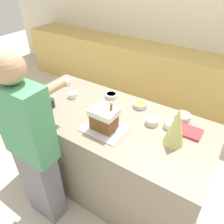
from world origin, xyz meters
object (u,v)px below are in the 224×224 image
(candy_bowl_far_left, at_px, (73,95))
(person, at_px, (32,148))
(baking_tray, at_px, (104,128))
(decorative_tree, at_px, (176,126))
(gingerbread_house, at_px, (104,118))
(candy_bowl_far_right, at_px, (183,116))
(candy_bowl_beside_tree, at_px, (140,104))
(candy_bowl_near_tray_left, at_px, (111,95))
(mug, at_px, (51,103))
(candy_bowl_front_corner, at_px, (170,124))
(candy_bowl_behind_tray, at_px, (152,121))
(cookbook, at_px, (189,132))
(candy_bowl_center_rear, at_px, (65,82))

(candy_bowl_far_left, bearing_deg, person, -74.90)
(baking_tray, bearing_deg, decorative_tree, 15.39)
(gingerbread_house, bearing_deg, candy_bowl_far_left, 156.85)
(baking_tray, distance_m, candy_bowl_far_right, 0.71)
(candy_bowl_beside_tree, bearing_deg, candy_bowl_near_tray_left, -179.52)
(candy_bowl_far_left, relative_size, candy_bowl_near_tray_left, 0.78)
(decorative_tree, bearing_deg, mug, -172.07)
(candy_bowl_near_tray_left, relative_size, person, 0.07)
(candy_bowl_front_corner, height_order, candy_bowl_behind_tray, candy_bowl_front_corner)
(gingerbread_house, distance_m, candy_bowl_behind_tray, 0.42)
(decorative_tree, xyz_separation_m, candy_bowl_near_tray_left, (-0.77, 0.31, -0.14))
(candy_bowl_beside_tree, xyz_separation_m, mug, (-0.72, -0.47, 0.02))
(candy_bowl_near_tray_left, height_order, cookbook, candy_bowl_near_tray_left)
(candy_bowl_center_rear, xyz_separation_m, candy_bowl_behind_tray, (1.14, -0.13, 0.00))
(decorative_tree, bearing_deg, candy_bowl_far_right, 96.44)
(baking_tray, xyz_separation_m, decorative_tree, (0.54, 0.15, 0.16))
(baking_tray, distance_m, candy_bowl_center_rear, 0.93)
(gingerbread_house, distance_m, candy_bowl_far_right, 0.71)
(candy_bowl_far_left, bearing_deg, gingerbread_house, -23.15)
(baking_tray, relative_size, candy_bowl_center_rear, 2.66)
(candy_bowl_far_right, xyz_separation_m, candy_bowl_behind_tray, (-0.20, -0.21, 0.00))
(candy_bowl_front_corner, xyz_separation_m, candy_bowl_far_right, (0.05, 0.18, -0.00))
(candy_bowl_front_corner, bearing_deg, gingerbread_house, -145.12)
(candy_bowl_center_rear, relative_size, cookbook, 0.70)
(mug, bearing_deg, decorative_tree, 7.93)
(candy_bowl_far_left, height_order, candy_bowl_far_right, candy_bowl_far_left)
(candy_bowl_near_tray_left, bearing_deg, candy_bowl_far_left, -146.65)
(candy_bowl_beside_tree, height_order, mug, mug)
(candy_bowl_front_corner, height_order, mug, mug)
(gingerbread_house, height_order, candy_bowl_far_right, gingerbread_house)
(candy_bowl_near_tray_left, distance_m, candy_bowl_far_right, 0.74)
(decorative_tree, bearing_deg, person, -146.32)
(mug, height_order, person, person)
(candy_bowl_far_right, bearing_deg, candy_bowl_beside_tree, -175.42)
(mug, bearing_deg, candy_bowl_front_corner, 17.02)
(gingerbread_house, distance_m, candy_bowl_center_rear, 0.93)
(candy_bowl_center_rear, bearing_deg, candy_bowl_behind_tray, -6.65)
(decorative_tree, relative_size, candy_bowl_behind_tray, 2.91)
(candy_bowl_center_rear, height_order, candy_bowl_near_tray_left, candy_bowl_center_rear)
(candy_bowl_behind_tray, bearing_deg, candy_bowl_near_tray_left, 161.72)
(candy_bowl_far_left, xyz_separation_m, candy_bowl_behind_tray, (0.87, 0.04, -0.00))
(candy_bowl_near_tray_left, relative_size, mug, 1.42)
(candy_bowl_beside_tree, relative_size, candy_bowl_behind_tray, 1.16)
(decorative_tree, height_order, candy_bowl_far_left, decorative_tree)
(candy_bowl_near_tray_left, bearing_deg, decorative_tree, -21.59)
(cookbook, bearing_deg, candy_bowl_far_left, -175.22)
(candy_bowl_front_corner, bearing_deg, candy_bowl_far_right, 72.78)
(baking_tray, distance_m, candy_bowl_behind_tray, 0.42)
(candy_bowl_beside_tree, xyz_separation_m, cookbook, (0.51, -0.12, -0.02))
(gingerbread_house, xyz_separation_m, candy_bowl_near_tray_left, (-0.23, 0.46, -0.08))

